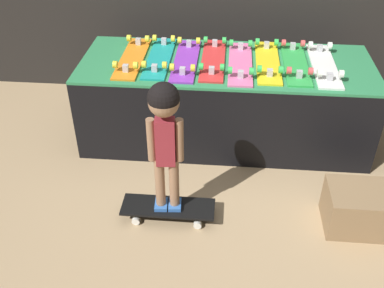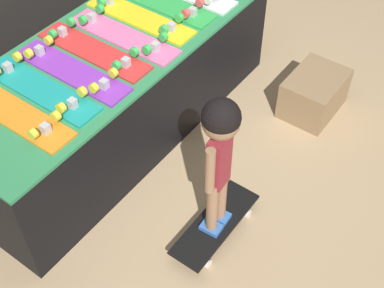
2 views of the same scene
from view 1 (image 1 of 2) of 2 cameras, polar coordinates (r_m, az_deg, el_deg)
ground_plane at (r=3.30m, az=3.63°, el=-4.66°), size 16.00×16.00×0.00m
display_rack at (r=3.60m, az=4.18°, el=5.53°), size 2.21×0.84×0.66m
skateboard_orange_on_rack at (r=3.52m, az=-7.55°, el=10.93°), size 0.18×0.74×0.09m
skateboard_teal_on_rack at (r=3.50m, az=-4.14°, el=11.02°), size 0.18×0.74×0.09m
skateboard_purple_on_rack at (r=3.45m, az=-0.78°, el=10.73°), size 0.18×0.74×0.09m
skateboard_red_on_rack at (r=3.46m, az=2.71°, el=10.78°), size 0.18×0.74×0.09m
skateboard_pink_on_rack at (r=3.42m, az=6.16°, el=10.31°), size 0.18×0.74×0.09m
skateboard_yellow_on_rack at (r=3.47m, az=9.60°, el=10.39°), size 0.18×0.74×0.09m
skateboard_green_on_rack at (r=3.49m, az=13.01°, el=10.11°), size 0.18×0.74×0.09m
skateboard_white_on_rack at (r=3.51m, az=16.40°, el=9.68°), size 0.18×0.74×0.09m
skateboard_on_floor at (r=2.98m, az=-3.05°, el=-8.14°), size 0.61×0.20×0.09m
child at (r=2.57m, az=-3.49°, el=2.37°), size 0.22×0.18×0.90m
storage_box at (r=3.06m, az=20.59°, el=-7.68°), size 0.43×0.33×0.28m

